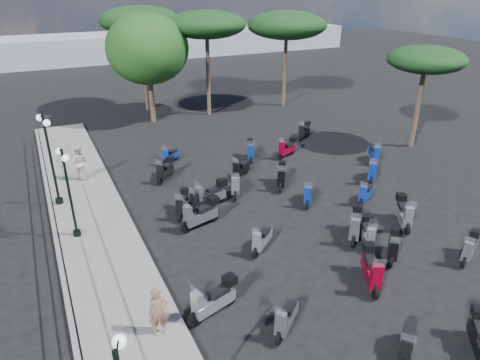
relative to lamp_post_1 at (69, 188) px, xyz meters
name	(u,v)px	position (x,y,z in m)	size (l,w,h in m)	color
ground	(280,235)	(7.15, -3.21, -2.17)	(120.00, 120.00, 0.00)	black
sidewalk	(96,235)	(0.65, -0.21, -2.10)	(3.00, 30.00, 0.15)	#605E5C
railing	(57,227)	(-0.65, -0.41, -1.28)	(0.04, 26.04, 1.10)	black
lamp_post_1	(69,188)	(0.00, 0.00, 0.00)	(0.39, 1.03, 3.55)	black
lamp_post_2	(50,155)	(-0.35, 3.09, 0.27)	(0.49, 1.16, 4.03)	black
woman	(158,312)	(1.42, -6.30, -1.27)	(0.55, 0.36, 1.50)	brown
pedestrian_far	(79,163)	(0.87, 5.34, -1.16)	(0.84, 0.65, 1.73)	beige
scooter_1	(213,300)	(3.10, -6.13, -1.63)	(1.76, 0.79, 1.43)	black
scooter_2	(286,319)	(4.67, -7.62, -1.74)	(1.29, 1.08, 1.26)	black
scooter_3	(203,202)	(5.13, -0.12, -1.72)	(1.60, 0.77, 1.32)	black
scooter_4	(165,171)	(4.66, 3.69, -1.68)	(1.24, 1.33, 1.32)	black
scooter_5	(170,156)	(5.53, 5.66, -1.76)	(1.22, 1.01, 1.19)	black
scooter_6	(406,344)	(7.01, -9.79, -1.74)	(1.31, 1.05, 1.26)	black
scooter_7	(372,270)	(8.25, -7.06, -1.62)	(1.10, 1.68, 1.48)	black
scooter_8	(261,240)	(5.98, -3.80, -1.74)	(1.28, 1.06, 1.25)	black
scooter_9	(182,205)	(4.25, -0.02, -1.69)	(0.96, 1.45, 1.28)	black
scooter_10	(210,196)	(5.58, 0.10, -1.62)	(1.83, 0.79, 1.49)	black
scooter_11	(241,170)	(8.13, 2.31, -1.74)	(1.34, 0.98, 1.24)	black
scooter_13	(393,247)	(9.95, -6.27, -1.72)	(1.18, 1.16, 1.20)	black
scooter_14	(355,225)	(9.60, -4.64, -1.63)	(1.40, 1.44, 1.46)	black
scooter_15	(308,194)	(9.59, -1.48, -1.73)	(1.03, 1.36, 1.28)	black
scooter_16	(236,185)	(7.09, 0.69, -1.70)	(0.96, 1.58, 1.38)	black
scooter_17	(251,151)	(9.67, 4.18, -1.67)	(0.94, 1.56, 1.34)	black
scooter_19	(469,249)	(12.28, -7.55, -1.71)	(1.44, 0.88, 1.24)	black
scooter_20	(367,233)	(9.70, -5.18, -1.70)	(0.90, 1.44, 1.25)	black
scooter_21	(366,194)	(11.97, -2.53, -1.75)	(1.36, 0.89, 1.21)	black
scooter_22	(281,177)	(9.41, 0.49, -1.65)	(1.12, 1.53, 1.39)	black
scooter_23	(287,148)	(11.72, 3.69, -1.69)	(1.53, 0.87, 1.30)	black
scooter_26	(404,213)	(11.96, -4.76, -1.63)	(1.11, 1.63, 1.45)	black
scooter_27	(373,171)	(13.81, -0.92, -1.67)	(1.41, 1.32, 1.45)	black
scooter_28	(374,154)	(15.56, 0.93, -1.71)	(0.98, 1.48, 1.33)	black
scooter_29	(304,131)	(14.33, 5.86, -1.70)	(1.37, 1.07, 1.27)	black
scooter_30	(201,215)	(4.59, -1.28, -1.62)	(1.83, 0.79, 1.49)	black
broadleaf_tree	(147,49)	(6.79, 13.48, 2.78)	(5.45, 5.45, 7.28)	#38281E
pine_0	(207,25)	(11.00, 13.39, 4.13)	(5.46, 5.46, 7.29)	#38281E
pine_1	(287,25)	(17.31, 13.22, 3.86)	(5.94, 5.94, 7.09)	#38281E
pine_2	(140,21)	(7.28, 16.83, 4.29)	(5.74, 5.74, 7.49)	#38281E
pine_3	(426,60)	(19.31, 1.83, 2.89)	(4.27, 4.27, 5.84)	#38281E
distant_hills	(92,48)	(7.15, 41.79, -0.67)	(70.00, 8.00, 3.00)	gray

